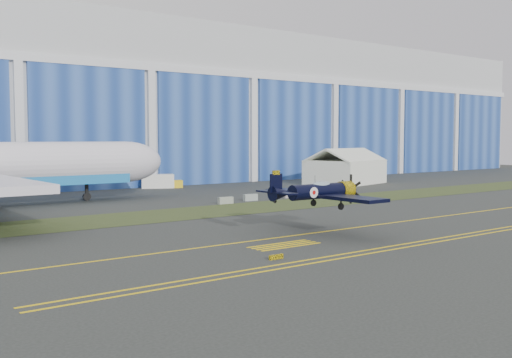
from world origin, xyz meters
TOP-DOWN VIEW (x-y plane):
  - ground at (0.00, 0.00)m, footprint 260.00×260.00m
  - grass_median at (0.00, 14.00)m, footprint 260.00×10.00m
  - hangar at (0.00, 71.79)m, footprint 220.00×45.70m
  - taxiway_centreline at (0.00, -5.00)m, footprint 200.00×0.20m
  - edge_line_near at (0.00, -14.50)m, footprint 80.00×0.20m
  - edge_line_far at (0.00, -13.50)m, footprint 80.00×0.20m
  - hold_short_ladder at (-18.00, -8.10)m, footprint 6.00×2.40m
  - guard_board_left at (-22.00, -12.00)m, footprint 1.20×0.15m
  - warbird at (-11.94, -5.39)m, footprint 11.15×13.43m
  - tent at (32.27, 34.45)m, footprint 16.38×13.67m
  - shipping_container at (-0.33, 46.53)m, footprint 5.79×4.21m
  - tug at (2.34, 45.17)m, footprint 2.50×1.90m
  - barrier_a at (-4.98, 19.27)m, footprint 2.05×0.80m
  - barrier_b at (-0.08, 20.49)m, footprint 2.04×0.73m
  - barrier_c at (6.76, 20.27)m, footprint 2.05×0.80m

SIDE VIEW (x-z plane):
  - ground at x=0.00m, z-range 0.00..0.00m
  - taxiway_centreline at x=0.00m, z-range 0.00..0.02m
  - edge_line_near at x=0.00m, z-range 0.00..0.02m
  - edge_line_far at x=0.00m, z-range 0.00..0.02m
  - hold_short_ladder at x=-18.00m, z-range 0.00..0.02m
  - grass_median at x=0.00m, z-range 0.01..0.03m
  - guard_board_left at x=-22.00m, z-range 0.00..0.35m
  - barrier_a at x=-4.98m, z-range 0.00..0.90m
  - barrier_b at x=-0.08m, z-range 0.00..0.90m
  - barrier_c at x=6.76m, z-range 0.00..0.90m
  - tug at x=2.34m, z-range 0.00..1.30m
  - shipping_container at x=-0.33m, z-range 0.00..2.33m
  - tent at x=32.27m, z-range 0.00..6.60m
  - warbird at x=-11.94m, z-range 1.78..5.74m
  - hangar at x=0.00m, z-range -0.04..29.96m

